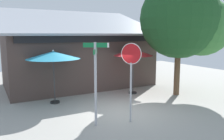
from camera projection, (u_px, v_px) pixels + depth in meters
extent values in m
cube|color=#9E9B93|center=(125.00, 112.00, 9.87)|extent=(28.00, 28.00, 0.10)
cube|color=#473833|center=(78.00, 59.00, 14.80)|extent=(8.67, 4.95, 3.39)
cube|color=#999EA8|center=(78.00, 21.00, 14.31)|extent=(9.17, 5.45, 1.75)
cube|color=black|center=(94.00, 38.00, 12.41)|extent=(8.07, 0.16, 0.44)
cylinder|color=#A8AAB2|center=(96.00, 85.00, 8.06)|extent=(0.09, 0.09, 2.97)
cube|color=#116B38|center=(95.00, 45.00, 7.85)|extent=(0.72, 0.47, 0.16)
cube|color=#116B38|center=(95.00, 52.00, 7.88)|extent=(0.47, 0.72, 0.16)
cube|color=white|center=(108.00, 45.00, 7.83)|extent=(0.07, 0.06, 0.16)
cylinder|color=#A8AAB2|center=(131.00, 93.00, 8.45)|extent=(0.07, 0.07, 2.23)
cylinder|color=white|center=(131.00, 54.00, 8.23)|extent=(0.48, 0.61, 0.76)
cylinder|color=red|center=(131.00, 54.00, 8.23)|extent=(0.45, 0.58, 0.71)
cylinder|color=black|center=(55.00, 102.00, 11.00)|extent=(0.44, 0.44, 0.08)
cylinder|color=#333335|center=(54.00, 81.00, 10.84)|extent=(0.05, 0.05, 2.16)
cone|color=#2D99BC|center=(53.00, 55.00, 10.66)|extent=(2.48, 2.48, 0.35)
sphere|color=silver|center=(53.00, 51.00, 10.63)|extent=(0.08, 0.08, 0.08)
cylinder|color=black|center=(133.00, 93.00, 12.77)|extent=(0.44, 0.44, 0.08)
cylinder|color=#333335|center=(133.00, 74.00, 12.61)|extent=(0.05, 0.05, 2.15)
cone|color=#B21E23|center=(133.00, 52.00, 12.43)|extent=(2.14, 2.14, 0.37)
sphere|color=silver|center=(133.00, 48.00, 12.40)|extent=(0.08, 0.08, 0.08)
cylinder|color=brown|center=(177.00, 72.00, 12.37)|extent=(0.30, 0.30, 2.49)
sphere|color=#1E4C23|center=(179.00, 19.00, 11.95)|extent=(4.08, 4.08, 4.08)
sphere|color=#387538|center=(202.00, 27.00, 12.11)|extent=(3.03, 3.03, 3.03)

